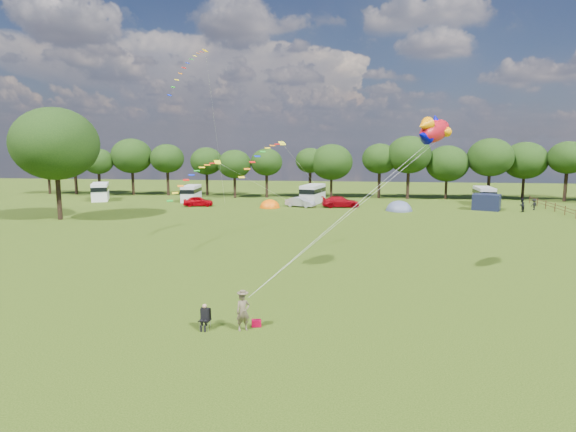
# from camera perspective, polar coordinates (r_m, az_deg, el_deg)

# --- Properties ---
(ground_plane) EXTENTS (180.00, 180.00, 0.00)m
(ground_plane) POSITION_cam_1_polar(r_m,az_deg,el_deg) (27.42, -2.00, -10.83)
(ground_plane) COLOR #1B3108
(ground_plane) RESTS_ON ground
(tree_line) EXTENTS (102.98, 10.98, 10.27)m
(tree_line) POSITION_cam_1_polar(r_m,az_deg,el_deg) (80.59, 7.75, 6.60)
(tree_line) COLOR black
(tree_line) RESTS_ON ground
(big_tree) EXTENTS (10.00, 10.00, 13.28)m
(big_tree) POSITION_cam_1_polar(r_m,az_deg,el_deg) (63.41, -25.89, 7.69)
(big_tree) COLOR black
(big_tree) RESTS_ON ground
(car_a) EXTENTS (4.61, 2.59, 1.45)m
(car_a) POSITION_cam_1_polar(r_m,az_deg,el_deg) (71.16, -10.60, 1.72)
(car_a) COLOR #B10009
(car_a) RESTS_ON ground
(car_b) EXTENTS (4.26, 2.77, 1.41)m
(car_b) POSITION_cam_1_polar(r_m,az_deg,el_deg) (69.23, 1.46, 1.66)
(car_b) COLOR #97989F
(car_b) RESTS_ON ground
(car_c) EXTENTS (5.46, 2.94, 1.56)m
(car_c) POSITION_cam_1_polar(r_m,az_deg,el_deg) (69.26, 6.24, 1.68)
(car_c) COLOR #9C040E
(car_c) RESTS_ON ground
(campervan_a) EXTENTS (4.50, 6.14, 2.77)m
(campervan_a) POSITION_cam_1_polar(r_m,az_deg,el_deg) (82.85, -21.37, 2.77)
(campervan_a) COLOR white
(campervan_a) RESTS_ON ground
(campervan_b) EXTENTS (2.49, 5.24, 2.51)m
(campervan_b) POSITION_cam_1_polar(r_m,az_deg,el_deg) (77.25, -11.40, 2.70)
(campervan_b) COLOR silver
(campervan_b) RESTS_ON ground
(campervan_c) EXTENTS (3.80, 6.15, 2.81)m
(campervan_c) POSITION_cam_1_polar(r_m,az_deg,el_deg) (73.77, 2.94, 2.71)
(campervan_c) COLOR silver
(campervan_c) RESTS_ON ground
(campervan_d) EXTENTS (2.51, 5.46, 2.63)m
(campervan_d) POSITION_cam_1_polar(r_m,az_deg,el_deg) (77.38, 22.22, 2.29)
(campervan_d) COLOR #B6B6B8
(campervan_d) RESTS_ON ground
(tent_orange) EXTENTS (2.93, 3.21, 2.29)m
(tent_orange) POSITION_cam_1_polar(r_m,az_deg,el_deg) (68.60, -2.17, 1.02)
(tent_orange) COLOR #F85F04
(tent_orange) RESTS_ON ground
(tent_greyblue) EXTENTS (3.62, 3.97, 2.70)m
(tent_greyblue) POSITION_cam_1_polar(r_m,az_deg,el_deg) (67.19, 13.01, 0.64)
(tent_greyblue) COLOR #505A77
(tent_greyblue) RESTS_ON ground
(awning_navy) EXTENTS (4.26, 3.90, 2.16)m
(awning_navy) POSITION_cam_1_polar(r_m,az_deg,el_deg) (71.50, 22.46, 1.53)
(awning_navy) COLOR black
(awning_navy) RESTS_ON ground
(kite_flyer) EXTENTS (0.82, 0.72, 1.89)m
(kite_flyer) POSITION_cam_1_polar(r_m,az_deg,el_deg) (24.14, -5.36, -11.25)
(kite_flyer) COLOR brown
(kite_flyer) RESTS_ON ground
(camp_chair) EXTENTS (0.57, 0.57, 1.30)m
(camp_chair) POSITION_cam_1_polar(r_m,az_deg,el_deg) (24.62, -9.81, -11.35)
(camp_chair) COLOR #99999E
(camp_chair) RESTS_ON ground
(kite_bag) EXTENTS (0.53, 0.41, 0.34)m
(kite_bag) POSITION_cam_1_polar(r_m,az_deg,el_deg) (24.83, -3.77, -12.55)
(kite_bag) COLOR #AB0025
(kite_bag) RESTS_ON ground
(fish_kite) EXTENTS (3.19, 3.88, 2.15)m
(fish_kite) POSITION_cam_1_polar(r_m,az_deg,el_deg) (32.44, 16.77, 9.64)
(fish_kite) COLOR red
(fish_kite) RESTS_ON ground
(streamer_kite_a) EXTENTS (3.28, 5.63, 5.77)m
(streamer_kite_a) POSITION_cam_1_polar(r_m,az_deg,el_deg) (57.98, -11.48, 17.22)
(streamer_kite_a) COLOR #CE9900
(streamer_kite_a) RESTS_ON ground
(streamer_kite_b) EXTENTS (4.36, 4.67, 3.82)m
(streamer_kite_b) POSITION_cam_1_polar(r_m,az_deg,el_deg) (48.48, -10.60, 4.95)
(streamer_kite_b) COLOR yellow
(streamer_kite_b) RESTS_ON ground
(streamer_kite_c) EXTENTS (3.11, 4.86, 2.77)m
(streamer_kite_c) POSITION_cam_1_polar(r_m,az_deg,el_deg) (38.74, -2.59, 7.50)
(streamer_kite_c) COLOR yellow
(streamer_kite_c) RESTS_ON ground
(walker_a) EXTENTS (1.02, 1.01, 1.83)m
(walker_a) POSITION_cam_1_polar(r_m,az_deg,el_deg) (71.28, 25.96, 1.16)
(walker_a) COLOR black
(walker_a) RESTS_ON ground
(walker_b) EXTENTS (1.10, 0.93, 1.55)m
(walker_b) POSITION_cam_1_polar(r_m,az_deg,el_deg) (74.01, 27.12, 1.22)
(walker_b) COLOR black
(walker_b) RESTS_ON ground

